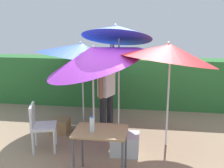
# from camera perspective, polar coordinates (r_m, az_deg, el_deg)

# --- Properties ---
(ground_plane) EXTENTS (24.00, 24.00, 0.00)m
(ground_plane) POSITION_cam_1_polar(r_m,az_deg,el_deg) (5.76, -0.43, -11.40)
(ground_plane) COLOR #9E8466
(hedge_row) EXTENTS (8.00, 0.70, 1.35)m
(hedge_row) POSITION_cam_1_polar(r_m,az_deg,el_deg) (7.74, 2.15, 0.43)
(hedge_row) COLOR #2D7033
(hedge_row) RESTS_ON ground_plane
(umbrella_rainbow) EXTENTS (1.49, 1.48, 2.50)m
(umbrella_rainbow) POSITION_cam_1_polar(r_m,az_deg,el_deg) (5.79, 1.08, 10.63)
(umbrella_rainbow) COLOR silver
(umbrella_rainbow) RESTS_ON ground_plane
(umbrella_orange) EXTENTS (2.09, 2.05, 2.15)m
(umbrella_orange) POSITION_cam_1_polar(r_m,az_deg,el_deg) (6.42, -6.34, 6.73)
(umbrella_orange) COLOR silver
(umbrella_orange) RESTS_ON ground_plane
(umbrella_yellow) EXTENTS (1.84, 1.81, 2.17)m
(umbrella_yellow) POSITION_cam_1_polar(r_m,az_deg,el_deg) (5.17, 11.69, 6.34)
(umbrella_yellow) COLOR silver
(umbrella_yellow) RESTS_ON ground_plane
(umbrella_navy) EXTENTS (2.03, 1.98, 2.26)m
(umbrella_navy) POSITION_cam_1_polar(r_m,az_deg,el_deg) (5.28, -3.87, 5.80)
(umbrella_navy) COLOR silver
(umbrella_navy) RESTS_ON ground_plane
(person_vendor) EXTENTS (0.34, 0.54, 1.88)m
(person_vendor) POSITION_cam_1_polar(r_m,az_deg,el_deg) (5.84, -1.14, -1.29)
(person_vendor) COLOR black
(person_vendor) RESTS_ON ground_plane
(chair_plastic) EXTENTS (0.54, 0.54, 0.89)m
(chair_plastic) POSITION_cam_1_polar(r_m,az_deg,el_deg) (5.34, -14.60, -8.00)
(chair_plastic) COLOR silver
(chair_plastic) RESTS_ON ground_plane
(cooler_box) EXTENTS (0.51, 0.42, 0.37)m
(cooler_box) POSITION_cam_1_polar(r_m,az_deg,el_deg) (5.17, 2.69, -12.18)
(cooler_box) COLOR silver
(cooler_box) RESTS_ON ground_plane
(crate_cardboard) EXTENTS (0.36, 0.38, 0.31)m
(crate_cardboard) POSITION_cam_1_polar(r_m,az_deg,el_deg) (6.16, -10.56, -8.40)
(crate_cardboard) COLOR #9E7A4C
(crate_cardboard) RESTS_ON ground_plane
(folding_table) EXTENTS (0.80, 0.60, 0.78)m
(folding_table) POSITION_cam_1_polar(r_m,az_deg,el_deg) (4.27, -2.35, -10.69)
(folding_table) COLOR #4C4C51
(folding_table) RESTS_ON ground_plane
(bottle_water) EXTENTS (0.07, 0.07, 0.24)m
(bottle_water) POSITION_cam_1_polar(r_m,az_deg,el_deg) (4.14, -4.11, -8.30)
(bottle_water) COLOR silver
(bottle_water) RESTS_ON folding_table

